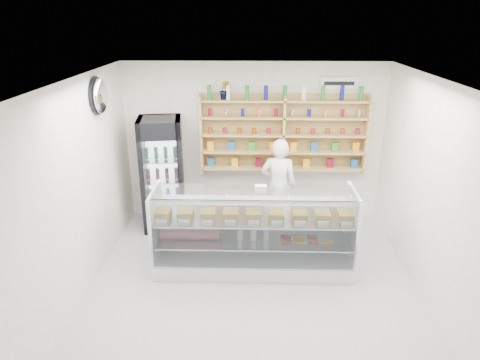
{
  "coord_description": "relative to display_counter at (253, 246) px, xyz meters",
  "views": [
    {
      "loc": [
        -0.05,
        -4.76,
        3.52
      ],
      "look_at": [
        -0.2,
        0.9,
        1.32
      ],
      "focal_mm": 32.0,
      "sensor_mm": 36.0,
      "label": 1
    }
  ],
  "objects": [
    {
      "name": "potted_plant",
      "position": [
        -0.49,
        1.62,
        2.01
      ],
      "size": [
        0.18,
        0.14,
        0.31
      ],
      "primitive_type": "imported",
      "rotation": [
        0.0,
        0.0,
        -0.03
      ],
      "color": "#1E6626",
      "rests_on": "wall_shelving"
    },
    {
      "name": "wall_shelving",
      "position": [
        0.5,
        1.62,
        1.25
      ],
      "size": [
        2.84,
        0.28,
        1.33
      ],
      "color": "tan",
      "rests_on": "back_wall"
    },
    {
      "name": "security_mirror",
      "position": [
        -2.17,
        0.48,
        2.11
      ],
      "size": [
        0.15,
        0.5,
        0.5
      ],
      "primitive_type": "ellipsoid",
      "color": "silver",
      "rests_on": "left_wall"
    },
    {
      "name": "shop_worker",
      "position": [
        0.42,
        1.19,
        0.48
      ],
      "size": [
        0.64,
        0.46,
        1.65
      ],
      "primitive_type": "imported",
      "rotation": [
        0.0,
        0.0,
        3.02
      ],
      "color": "white",
      "rests_on": "floor"
    },
    {
      "name": "room",
      "position": [
        0.0,
        -0.72,
        1.06
      ],
      "size": [
        5.0,
        5.0,
        5.0
      ],
      "color": "#ADADB2",
      "rests_on": "ground"
    },
    {
      "name": "drinks_cooler",
      "position": [
        -1.55,
        1.29,
        0.63
      ],
      "size": [
        0.79,
        0.77,
        1.94
      ],
      "rotation": [
        0.0,
        0.0,
        0.14
      ],
      "color": "black",
      "rests_on": "floor"
    },
    {
      "name": "display_counter",
      "position": [
        0.0,
        0.0,
        0.0
      ],
      "size": [
        2.85,
        0.85,
        1.24
      ],
      "color": "white",
      "rests_on": "floor"
    },
    {
      "name": "wall_sign",
      "position": [
        1.4,
        1.75,
        2.11
      ],
      "size": [
        0.62,
        0.03,
        0.2
      ],
      "primitive_type": "cube",
      "color": "white",
      "rests_on": "back_wall"
    }
  ]
}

